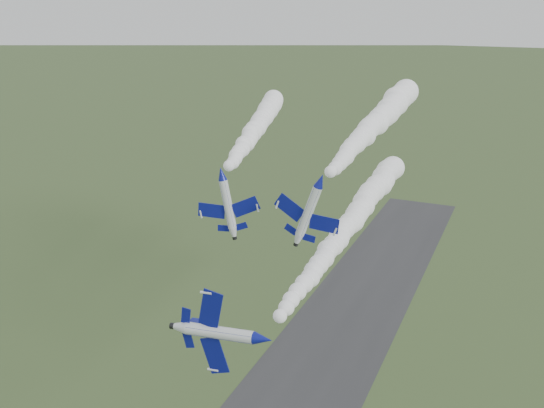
% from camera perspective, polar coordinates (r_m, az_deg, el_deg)
% --- Properties ---
extents(runway, '(24.00, 260.00, 0.04)m').
position_cam_1_polar(runway, '(118.45, 1.89, -18.46)').
color(runway, '#2F2F31').
rests_on(runway, ground).
extents(jet_lead, '(3.51, 13.44, 11.08)m').
position_cam_1_polar(jet_lead, '(72.32, -0.87, -12.65)').
color(jet_lead, silver).
extents(smoke_trail_jet_lead, '(9.13, 68.03, 5.00)m').
position_cam_1_polar(smoke_trail_jet_lead, '(103.60, 7.40, -1.67)').
color(smoke_trail_jet_lead, white).
extents(jet_pair_left, '(9.71, 11.53, 3.17)m').
position_cam_1_polar(jet_pair_left, '(91.06, -4.79, 2.85)').
color(jet_pair_left, silver).
extents(smoke_trail_jet_pair_left, '(19.78, 62.09, 4.92)m').
position_cam_1_polar(smoke_trail_jet_pair_left, '(123.53, -1.42, 7.38)').
color(smoke_trail_jet_pair_left, white).
extents(jet_pair_right, '(9.45, 11.95, 3.93)m').
position_cam_1_polar(jet_pair_right, '(84.82, 4.57, 2.19)').
color(jet_pair_right, silver).
extents(smoke_trail_jet_pair_right, '(8.44, 59.85, 5.63)m').
position_cam_1_polar(smoke_trail_jet_pair_right, '(114.69, 9.68, 7.41)').
color(smoke_trail_jet_pair_right, white).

